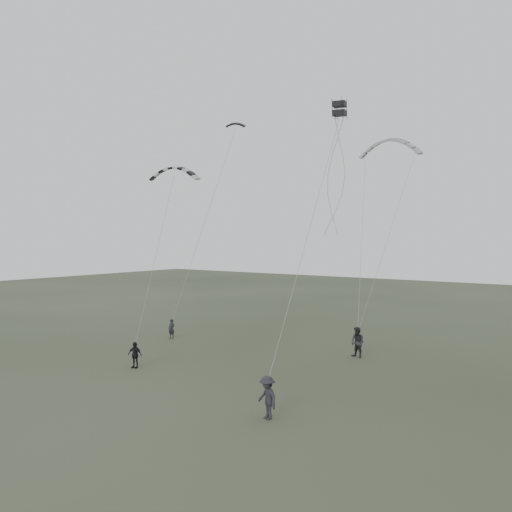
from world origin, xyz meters
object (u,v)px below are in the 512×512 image
Objects in this scene: flyer_center at (135,355)px; kite_box at (339,109)px; flyer_left at (172,329)px; flyer_right at (358,342)px; kite_striped at (174,168)px; flyer_far at (267,398)px; kite_dark_small at (235,124)px; kite_pale_large at (390,140)px.

flyer_center is 2.16× the size of kite_box.
flyer_right is at bearing 1.37° from flyer_left.
kite_striped is (3.29, -2.94, 11.58)m from flyer_left.
flyer_right reaches higher than flyer_far.
flyer_center is 1.01× the size of kite_dark_small.
kite_striped reaches higher than flyer_far.
kite_box reaches higher than kite_striped.
flyer_far is 24.81m from kite_dark_small.
kite_striped is (-10.91, -10.42, -2.25)m from kite_pale_large.
flyer_center is 0.46× the size of kite_striped.
flyer_right is 14.48m from kite_pale_large.
flyer_center is 17.91m from kite_box.
flyer_right reaches higher than flyer_left.
kite_striped reaches higher than flyer_right.
flyer_right is 0.59× the size of kite_striped.
kite_dark_small is at bearing 67.59° from kite_striped.
flyer_left is 16.79m from kite_dark_small.
kite_dark_small is 12.07m from kite_pale_large.
kite_pale_large is (14.20, 7.48, 13.84)m from flyer_left.
kite_box is at bearing -22.81° from flyer_left.
flyer_left is 12.40m from kite_striped.
flyer_center is 19.97m from kite_dark_small.
flyer_right is at bearing 119.27° from flyer_far.
flyer_right is 13.85m from flyer_center.
kite_box is (11.42, 3.49, 13.36)m from flyer_center.
kite_striped is 4.68× the size of kite_box.
kite_striped is at bearing -144.37° from kite_pale_large.
kite_dark_small reaches higher than kite_box.
flyer_right is at bearing -99.70° from kite_pale_large.
flyer_far is at bearing -108.32° from kite_box.
kite_striped is (0.59, -7.41, -4.37)m from kite_dark_small.
kite_pale_large is (0.14, 4.96, 13.60)m from flyer_right.
flyer_left is at bearing -151.65° from kite_dark_small.
flyer_left is 0.81× the size of flyer_far.
flyer_center is 12.45m from kite_striped.
flyer_left is at bearing 104.68° from flyer_center.
kite_pale_large reaches higher than flyer_center.
kite_striped is at bearing 173.39° from flyer_far.
flyer_right is at bearing 91.12° from kite_box.
kite_pale_large is 15.25m from kite_striped.
kite_dark_small is at bearing 50.09° from flyer_left.
flyer_far is 1.19× the size of kite_dark_small.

